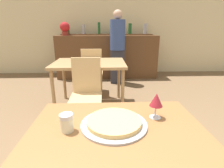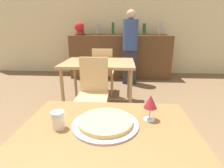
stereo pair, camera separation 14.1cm
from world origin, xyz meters
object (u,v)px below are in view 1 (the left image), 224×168
potted_plant (65,28)px  chair_far_side_back (92,69)px  wine_glass (156,101)px  pizza_tray (114,123)px  cheese_shaker (67,123)px  person_standing (118,45)px  chair_far_side_front (86,89)px

potted_plant → chair_far_side_back: bearing=-60.0°
wine_glass → potted_plant: 3.90m
chair_far_side_back → wine_glass: chair_far_side_back is taller
chair_far_side_back → pizza_tray: size_ratio=2.40×
cheese_shaker → person_standing: 3.30m
chair_far_side_back → potted_plant: bearing=-60.0°
chair_far_side_front → chair_far_side_back: (0.00, 1.17, 0.00)m
chair_far_side_front → potted_plant: bearing=106.8°
chair_far_side_back → cheese_shaker: (0.04, -2.50, 0.28)m
chair_far_side_front → person_standing: (0.54, 1.92, 0.39)m
pizza_tray → cheese_shaker: size_ratio=3.80×
pizza_tray → person_standing: 3.22m
cheese_shaker → wine_glass: size_ratio=0.63×
chair_far_side_front → pizza_tray: size_ratio=2.40×
chair_far_side_front → pizza_tray: chair_far_side_front is taller
chair_far_side_back → potted_plant: (-0.74, 1.28, 0.77)m
person_standing → chair_far_side_front: bearing=-105.8°
pizza_tray → chair_far_side_back: bearing=96.9°
chair_far_side_front → wine_glass: bearing=-65.3°
chair_far_side_front → chair_far_side_back: 1.17m
chair_far_side_back → chair_far_side_front: bearing=90.0°
wine_glass → cheese_shaker: bearing=-166.0°
pizza_tray → potted_plant: (-1.03, 3.74, 0.52)m
chair_far_side_front → potted_plant: size_ratio=2.78×
cheese_shaker → potted_plant: (-0.78, 3.79, 0.49)m
pizza_tray → cheese_shaker: bearing=-169.5°
cheese_shaker → person_standing: size_ratio=0.06×
chair_far_side_back → wine_glass: bearing=103.2°
chair_far_side_front → chair_far_side_back: bearing=90.0°
chair_far_side_front → pizza_tray: (0.30, -1.29, 0.25)m
pizza_tray → potted_plant: bearing=105.5°
chair_far_side_front → potted_plant: potted_plant is taller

